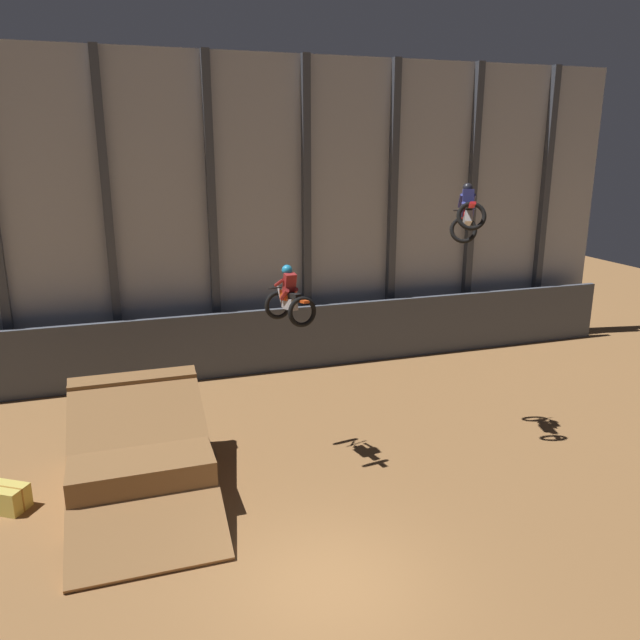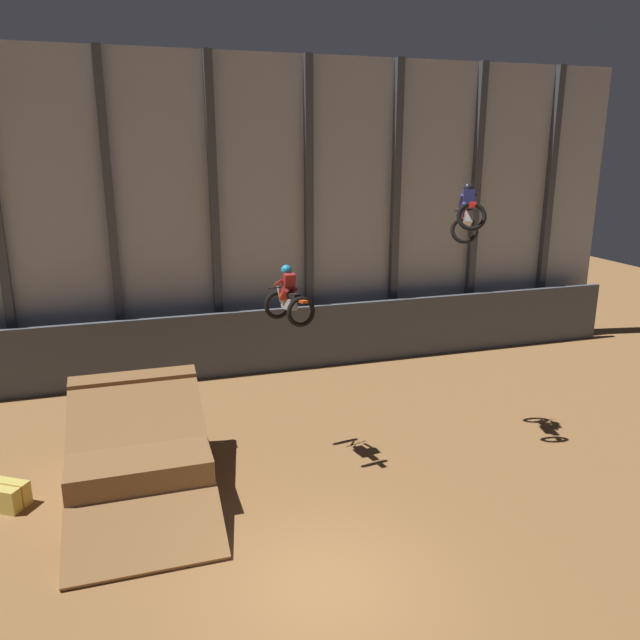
% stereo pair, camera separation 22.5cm
% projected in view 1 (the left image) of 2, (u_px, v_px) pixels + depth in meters
% --- Properties ---
extents(ground_plane, '(60.00, 60.00, 0.00)m').
position_uv_depth(ground_plane, '(329.00, 586.00, 11.52)').
color(ground_plane, olive).
extents(arena_back_wall, '(32.00, 0.40, 10.88)m').
position_uv_depth(arena_back_wall, '(212.00, 219.00, 21.52)').
color(arena_back_wall, '#A3A8B2').
rests_on(arena_back_wall, ground_plane).
extents(lower_barrier, '(31.36, 0.20, 2.31)m').
position_uv_depth(lower_barrier, '(222.00, 345.00, 21.71)').
color(lower_barrier, '#474C56').
rests_on(lower_barrier, ground_plane).
extents(dirt_ramp, '(3.14, 5.39, 2.37)m').
position_uv_depth(dirt_ramp, '(140.00, 453.00, 14.82)').
color(dirt_ramp, brown).
rests_on(dirt_ramp, ground_plane).
extents(rider_bike_left_air, '(0.98, 1.79, 1.52)m').
position_uv_depth(rider_bike_left_air, '(289.00, 299.00, 15.19)').
color(rider_bike_left_air, black).
extents(rider_bike_right_air, '(1.34, 1.82, 1.65)m').
position_uv_depth(rider_bike_right_air, '(467.00, 214.00, 16.03)').
color(rider_bike_right_air, black).
extents(hay_bale_trackside, '(1.08, 0.99, 0.57)m').
position_uv_depth(hay_bale_trackside, '(6.00, 498.00, 13.89)').
color(hay_bale_trackside, '#CCB751').
rests_on(hay_bale_trackside, ground_plane).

